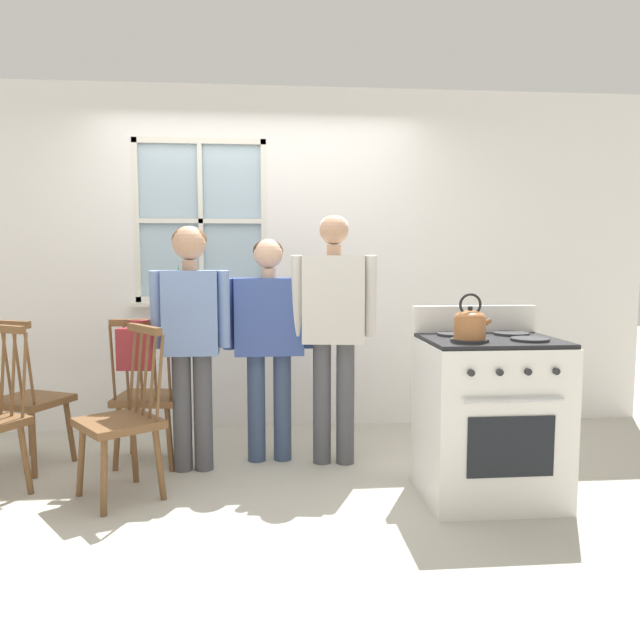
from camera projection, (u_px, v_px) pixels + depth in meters
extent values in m
plane|color=#B2AD9E|center=(260.00, 488.00, 3.73)|extent=(16.00, 16.00, 0.00)
cube|color=white|center=(458.00, 260.00, 5.13)|extent=(3.14, 0.06, 2.70)
cube|color=white|center=(204.00, 365.00, 5.02)|extent=(1.03, 0.06, 1.02)
cube|color=white|center=(199.00, 112.00, 4.82)|extent=(1.03, 0.06, 0.41)
cube|color=silver|center=(202.00, 304.00, 4.89)|extent=(1.09, 0.10, 0.03)
cube|color=#9EB7C6|center=(201.00, 221.00, 4.91)|extent=(0.97, 0.01, 1.21)
cube|color=silver|center=(201.00, 221.00, 4.88)|extent=(0.04, 0.02, 1.27)
cube|color=silver|center=(201.00, 221.00, 4.88)|extent=(1.03, 0.02, 0.04)
cube|color=silver|center=(136.00, 221.00, 4.84)|extent=(0.04, 0.03, 1.27)
cube|color=silver|center=(264.00, 221.00, 4.93)|extent=(0.04, 0.03, 1.27)
cube|color=silver|center=(199.00, 141.00, 4.82)|extent=(1.03, 0.03, 0.04)
cube|color=silver|center=(202.00, 299.00, 4.95)|extent=(1.03, 0.03, 0.04)
cube|color=brown|center=(150.00, 398.00, 4.16)|extent=(0.46, 0.45, 0.04)
cylinder|color=brown|center=(182.00, 425.00, 4.34)|extent=(0.07, 0.07, 0.42)
cylinder|color=brown|center=(133.00, 425.00, 4.35)|extent=(0.07, 0.07, 0.42)
cylinder|color=brown|center=(169.00, 439.00, 4.02)|extent=(0.07, 0.07, 0.42)
cylinder|color=brown|center=(117.00, 439.00, 4.03)|extent=(0.07, 0.07, 0.42)
cylinder|color=brown|center=(169.00, 365.00, 3.96)|extent=(0.03, 0.07, 0.51)
cylinder|color=brown|center=(155.00, 365.00, 3.96)|extent=(0.03, 0.07, 0.51)
cylinder|color=brown|center=(141.00, 365.00, 3.96)|extent=(0.03, 0.07, 0.51)
cylinder|color=brown|center=(127.00, 365.00, 3.97)|extent=(0.03, 0.07, 0.51)
cylinder|color=brown|center=(113.00, 365.00, 3.97)|extent=(0.03, 0.07, 0.51)
cube|color=brown|center=(139.00, 323.00, 3.94)|extent=(0.38, 0.08, 0.04)
cube|color=brown|center=(119.00, 423.00, 3.54)|extent=(0.57, 0.57, 0.04)
cylinder|color=brown|center=(81.00, 461.00, 3.59)|extent=(0.09, 0.06, 0.42)
cylinder|color=brown|center=(104.00, 477.00, 3.33)|extent=(0.06, 0.09, 0.42)
cylinder|color=brown|center=(134.00, 450.00, 3.79)|extent=(0.06, 0.09, 0.42)
cylinder|color=brown|center=(159.00, 464.00, 3.53)|extent=(0.09, 0.06, 0.42)
cylinder|color=brown|center=(132.00, 371.00, 3.76)|extent=(0.07, 0.06, 0.51)
cylinder|color=brown|center=(139.00, 373.00, 3.69)|extent=(0.07, 0.06, 0.51)
cylinder|color=brown|center=(146.00, 375.00, 3.62)|extent=(0.07, 0.06, 0.51)
cylinder|color=brown|center=(152.00, 377.00, 3.55)|extent=(0.07, 0.06, 0.51)
cylinder|color=brown|center=(160.00, 380.00, 3.48)|extent=(0.07, 0.06, 0.51)
cube|color=brown|center=(144.00, 329.00, 3.59)|extent=(0.25, 0.33, 0.04)
cube|color=brown|center=(30.00, 401.00, 4.08)|extent=(0.55, 0.54, 0.04)
cylinder|color=brown|center=(70.00, 431.00, 4.20)|extent=(0.09, 0.06, 0.42)
cylinder|color=brown|center=(31.00, 426.00, 4.31)|extent=(0.06, 0.09, 0.42)
cylinder|color=brown|center=(33.00, 445.00, 3.90)|extent=(0.06, 0.09, 0.42)
cylinder|color=brown|center=(30.00, 368.00, 3.84)|extent=(0.05, 0.07, 0.51)
cylinder|color=brown|center=(18.00, 368.00, 3.87)|extent=(0.05, 0.07, 0.51)
cylinder|color=brown|center=(7.00, 367.00, 3.90)|extent=(0.05, 0.07, 0.51)
cube|color=brown|center=(5.00, 324.00, 3.87)|extent=(0.36, 0.20, 0.04)
cylinder|color=brown|center=(26.00, 459.00, 3.61)|extent=(0.09, 0.06, 0.42)
cylinder|color=brown|center=(3.00, 374.00, 3.64)|extent=(0.05, 0.07, 0.51)
cylinder|color=brown|center=(13.00, 376.00, 3.61)|extent=(0.05, 0.07, 0.51)
cylinder|color=brown|center=(24.00, 377.00, 3.57)|extent=(0.05, 0.07, 0.51)
cube|color=brown|center=(0.00, 329.00, 3.62)|extent=(0.35, 0.23, 0.04)
cylinder|color=#4C4C51|center=(182.00, 413.00, 4.01)|extent=(0.12, 0.12, 0.76)
cylinder|color=#4C4C51|center=(203.00, 412.00, 4.02)|extent=(0.12, 0.12, 0.76)
cube|color=#6B84B7|center=(191.00, 313.00, 3.95)|extent=(0.35, 0.22, 0.53)
cylinder|color=#6B84B7|center=(156.00, 310.00, 3.91)|extent=(0.08, 0.11, 0.50)
cylinder|color=#6B84B7|center=(224.00, 309.00, 3.95)|extent=(0.08, 0.11, 0.50)
cylinder|color=tan|center=(190.00, 265.00, 3.92)|extent=(0.10, 0.10, 0.06)
sphere|color=tan|center=(189.00, 243.00, 3.91)|extent=(0.21, 0.21, 0.21)
ellipsoid|color=brown|center=(189.00, 240.00, 3.92)|extent=(0.22, 0.22, 0.18)
cylinder|color=#384766|center=(256.00, 408.00, 4.20)|extent=(0.12, 0.12, 0.73)
cylinder|color=#384766|center=(282.00, 407.00, 4.22)|extent=(0.12, 0.12, 0.73)
cube|color=#384C8E|center=(269.00, 316.00, 4.15)|extent=(0.46, 0.22, 0.51)
cylinder|color=#384C8E|center=(228.00, 314.00, 4.09)|extent=(0.08, 0.11, 0.47)
cylinder|color=#384C8E|center=(309.00, 313.00, 4.16)|extent=(0.08, 0.11, 0.47)
cylinder|color=tan|center=(268.00, 273.00, 4.12)|extent=(0.10, 0.10, 0.06)
sphere|color=tan|center=(268.00, 254.00, 4.11)|extent=(0.19, 0.19, 0.19)
ellipsoid|color=#332319|center=(268.00, 251.00, 4.12)|extent=(0.20, 0.20, 0.16)
cylinder|color=#4C4C51|center=(322.00, 403.00, 4.15)|extent=(0.12, 0.12, 0.82)
cylinder|color=#4C4C51|center=(345.00, 403.00, 4.15)|extent=(0.12, 0.12, 0.82)
cube|color=beige|center=(334.00, 299.00, 4.08)|extent=(0.43, 0.27, 0.57)
cylinder|color=beige|center=(297.00, 296.00, 4.07)|extent=(0.09, 0.12, 0.53)
cylinder|color=beige|center=(371.00, 296.00, 4.04)|extent=(0.09, 0.12, 0.53)
cylinder|color=tan|center=(334.00, 250.00, 4.05)|extent=(0.10, 0.10, 0.07)
sphere|color=tan|center=(334.00, 230.00, 4.03)|extent=(0.19, 0.19, 0.19)
ellipsoid|color=silver|center=(334.00, 227.00, 4.05)|extent=(0.19, 0.19, 0.16)
cube|color=white|center=(489.00, 420.00, 3.55)|extent=(0.75, 0.64, 0.90)
cube|color=black|center=(491.00, 340.00, 3.50)|extent=(0.74, 0.61, 0.02)
cylinder|color=#2D2D30|center=(469.00, 340.00, 3.36)|extent=(0.20, 0.20, 0.02)
cylinder|color=#2D2D30|center=(530.00, 340.00, 3.39)|extent=(0.20, 0.20, 0.02)
cylinder|color=#2D2D30|center=(455.00, 335.00, 3.61)|extent=(0.20, 0.20, 0.02)
cylinder|color=#2D2D30|center=(511.00, 334.00, 3.64)|extent=(0.20, 0.20, 0.02)
cube|color=white|center=(474.00, 319.00, 3.78)|extent=(0.75, 0.06, 0.16)
cube|color=black|center=(511.00, 447.00, 3.24)|extent=(0.47, 0.01, 0.32)
cylinder|color=silver|center=(514.00, 400.00, 3.19)|extent=(0.53, 0.02, 0.02)
cylinder|color=#232326|center=(471.00, 373.00, 3.17)|extent=(0.04, 0.02, 0.04)
cylinder|color=#232326|center=(500.00, 372.00, 3.18)|extent=(0.04, 0.02, 0.04)
cylinder|color=#232326|center=(528.00, 372.00, 3.19)|extent=(0.04, 0.02, 0.04)
cylinder|color=#232326|center=(556.00, 371.00, 3.21)|extent=(0.04, 0.02, 0.04)
cylinder|color=#A86638|center=(470.00, 328.00, 3.35)|extent=(0.17, 0.17, 0.12)
ellipsoid|color=#A86638|center=(470.00, 317.00, 3.35)|extent=(0.16, 0.16, 0.07)
sphere|color=black|center=(470.00, 308.00, 3.34)|extent=(0.03, 0.03, 0.03)
cylinder|color=#A86638|center=(484.00, 324.00, 3.36)|extent=(0.08, 0.03, 0.07)
torus|color=black|center=(470.00, 305.00, 3.34)|extent=(0.12, 0.01, 0.12)
cylinder|color=beige|center=(177.00, 296.00, 4.86)|extent=(0.17, 0.17, 0.10)
cylinder|color=#33261C|center=(177.00, 290.00, 4.85)|extent=(0.15, 0.15, 0.01)
cone|color=#286033|center=(180.00, 277.00, 4.85)|extent=(0.06, 0.05, 0.20)
cone|color=#286033|center=(175.00, 282.00, 4.86)|extent=(0.06, 0.05, 0.12)
cone|color=#286033|center=(176.00, 281.00, 4.82)|extent=(0.04, 0.08, 0.14)
cube|color=maroon|center=(136.00, 349.00, 3.86)|extent=(0.23, 0.11, 0.26)
torus|color=maroon|center=(139.00, 321.00, 3.93)|extent=(0.14, 0.14, 0.01)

